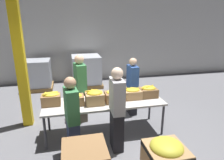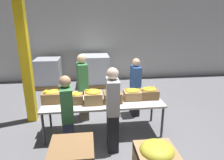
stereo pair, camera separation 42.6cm
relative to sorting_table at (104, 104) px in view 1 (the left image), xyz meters
The scene contains 17 objects.
ground_plane 0.69m from the sorting_table, ahead, with size 30.00×30.00×0.00m, color slate.
wall_back 4.38m from the sorting_table, 90.00° to the left, with size 16.00×0.08×4.00m.
sorting_table is the anchor object (origin of this frame).
banana_box_0 1.11m from the sorting_table, behind, with size 0.37×0.28×0.29m.
banana_box_1 0.64m from the sorting_table, behind, with size 0.37×0.29×0.25m.
banana_box_2 0.30m from the sorting_table, 163.91° to the right, with size 0.39×0.35×0.31m.
banana_box_3 0.27m from the sorting_table, 11.56° to the right, with size 0.37×0.31×0.28m.
banana_box_4 0.67m from the sorting_table, ahead, with size 0.37×0.29×0.25m.
banana_box_5 1.05m from the sorting_table, ahead, with size 0.39×0.31×0.27m.
volunteer_0 0.86m from the sorting_table, 121.87° to the left, with size 0.29×0.47×1.65m.
volunteer_1 0.97m from the sorting_table, 135.72° to the right, with size 0.26×0.44×1.53m.
volunteer_2 1.18m from the sorting_table, 41.36° to the left, with size 0.21×0.41×1.51m.
volunteer_3 0.63m from the sorting_table, 78.02° to the right, with size 0.23×0.44×1.63m.
donation_bin_1 1.71m from the sorting_table, 65.89° to the right, with size 0.61×0.61×0.68m.
support_pillar 2.30m from the sorting_table, 156.01° to the left, with size 0.21×0.21×4.00m.
pallet_stack_0 3.40m from the sorting_table, 90.93° to the left, with size 1.11×1.11×1.14m.
pallet_stack_1 3.83m from the sorting_table, 117.63° to the left, with size 0.95×0.95×1.05m.
Camera 1 is at (-0.70, -3.89, 2.44)m, focal length 32.00 mm.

